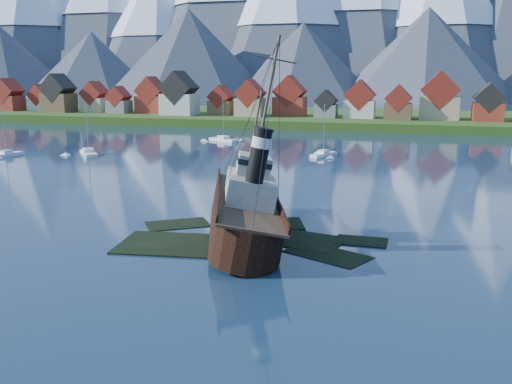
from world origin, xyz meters
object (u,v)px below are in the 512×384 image
(sailboat_f, at_px, (323,155))
(sailboat_c, at_px, (223,140))
(sailboat_b, at_px, (6,155))
(sailboat_a, at_px, (89,154))
(tugboat_wreck, at_px, (244,209))

(sailboat_f, bearing_deg, sailboat_c, 171.31)
(sailboat_b, distance_m, sailboat_f, 75.22)
(sailboat_a, xyz_separation_m, sailboat_b, (-17.09, -8.08, 0.01))
(sailboat_c, bearing_deg, sailboat_a, 177.16)
(sailboat_a, relative_size, sailboat_b, 1.03)
(sailboat_f, bearing_deg, tugboat_wreck, -63.81)
(sailboat_f, bearing_deg, sailboat_b, -138.73)
(sailboat_b, xyz_separation_m, sailboat_c, (39.11, 43.22, 0.00))
(sailboat_f, bearing_deg, sailboat_a, -141.60)
(sailboat_b, relative_size, sailboat_c, 0.96)
(sailboat_b, xyz_separation_m, sailboat_f, (72.05, 21.58, 0.02))
(tugboat_wreck, height_order, sailboat_a, tugboat_wreck)
(tugboat_wreck, xyz_separation_m, sailboat_f, (-1.89, 68.24, -2.86))
(sailboat_b, bearing_deg, sailboat_a, 34.92)
(tugboat_wreck, xyz_separation_m, sailboat_b, (-73.94, 46.66, -2.88))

